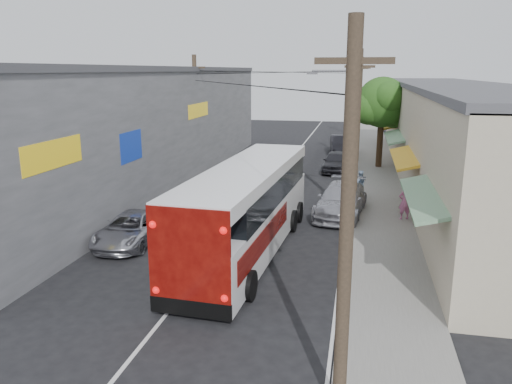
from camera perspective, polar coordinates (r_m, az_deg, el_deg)
ground at (r=14.32m, az=-12.36°, el=-16.03°), size 120.00×120.00×0.00m
sidewalk at (r=32.04m, az=13.56°, el=0.80°), size 3.00×80.00×0.12m
building_right at (r=33.95m, az=21.41°, el=6.25°), size 7.09×40.00×6.25m
building_left at (r=32.55m, az=-13.58°, el=7.41°), size 7.20×36.00×7.25m
utility_poles at (r=31.79m, az=7.82°, el=8.39°), size 11.80×45.28×8.00m
street_tree at (r=37.38m, az=14.32°, el=9.72°), size 4.40×4.00×6.60m
coach_bus at (r=19.57m, az=-0.89°, el=-1.80°), size 3.29×12.11×3.46m
jeepney at (r=21.41m, az=-14.10°, el=-4.10°), size 2.23×4.56×1.25m
parked_suv at (r=25.06m, az=9.70°, el=-0.92°), size 2.74×5.53×1.54m
parked_car_mid at (r=35.85m, az=9.15°, el=3.46°), size 1.91×4.36×1.46m
parked_car_far at (r=43.50m, az=9.68°, el=5.31°), size 2.21×4.95×1.58m
pedestrian_near at (r=24.66m, az=16.65°, el=-1.07°), size 0.72×0.60×1.70m
pedestrian_far at (r=28.61m, az=11.78°, el=0.98°), size 0.78×0.65×1.46m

